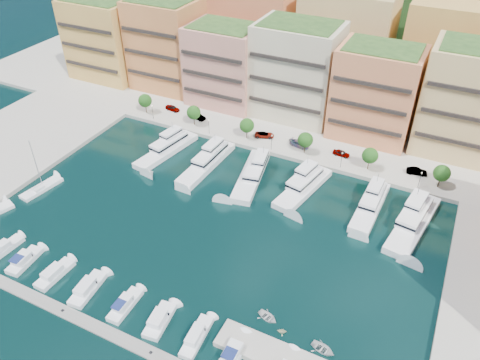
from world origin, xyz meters
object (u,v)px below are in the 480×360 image
(tender_2, at_px, (323,349))
(car_4, at_px, (341,153))
(cruiser_4, at_px, (125,305))
(lamppost_4, at_px, (421,177))
(cruiser_3, at_px, (88,289))
(yacht_1, at_px, (168,148))
(tree_5, at_px, (442,173))
(cruiser_1, at_px, (24,261))
(yacht_2, at_px, (208,160))
(tender_0, at_px, (268,317))
(lamppost_2, at_px, (272,140))
(cruiser_6, at_px, (196,337))
(tree_4, at_px, (370,156))
(car_3, at_px, (299,144))
(tree_3, at_px, (305,140))
(tree_2, at_px, (247,126))
(tree_0, at_px, (145,101))
(tender_1, at_px, (282,331))
(yacht_6, at_px, (414,220))
(car_2, at_px, (264,135))
(cruiser_7, at_px, (233,353))
(cruiser_0, at_px, (1,251))
(yacht_3, at_px, (253,173))
(lamppost_0, at_px, (152,110))
(lamppost_3, at_px, (342,157))
(yacht_5, at_px, (371,203))
(tree_1, at_px, (194,112))
(yacht_4, at_px, (304,185))
(sailboat_1, at_px, (42,189))
(car_1, at_px, (197,116))
(cruiser_2, at_px, (55,274))
(cruiser_5, at_px, (159,321))
(car_0, at_px, (173,108))

(tender_2, height_order, car_4, car_4)
(car_4, bearing_deg, cruiser_4, 165.82)
(lamppost_4, xyz_separation_m, cruiser_3, (-47.25, -55.79, -3.28))
(lamppost_4, bearing_deg, yacht_1, -169.30)
(tree_5, height_order, cruiser_1, tree_5)
(yacht_2, relative_size, tender_0, 5.77)
(cruiser_4, bearing_deg, tree_5, 53.43)
(lamppost_2, relative_size, tender_2, 1.08)
(cruiser_6, height_order, tender_2, cruiser_6)
(tree_4, bearing_deg, car_3, 173.18)
(cruiser_1, bearing_deg, tree_3, 59.26)
(yacht_1, bearing_deg, tree_2, 40.87)
(tree_0, xyz_separation_m, tender_1, (62.79, -50.89, -4.32))
(car_3, bearing_deg, tree_0, 104.10)
(yacht_6, distance_m, car_2, 44.54)
(lamppost_4, relative_size, cruiser_7, 0.57)
(tree_5, bearing_deg, cruiser_0, -141.32)
(yacht_3, xyz_separation_m, car_2, (-4.20, 16.34, 0.48))
(cruiser_1, bearing_deg, yacht_2, 71.44)
(lamppost_0, xyz_separation_m, car_2, (31.99, 4.78, -2.13))
(lamppost_3, relative_size, cruiser_0, 0.47)
(tree_3, height_order, yacht_1, tree_3)
(cruiser_7, bearing_deg, yacht_5, 77.15)
(lamppost_3, distance_m, yacht_6, 22.84)
(tree_2, bearing_deg, cruiser_6, -71.87)
(lamppost_3, relative_size, tender_1, 2.64)
(tender_0, bearing_deg, tree_1, 58.77)
(yacht_4, relative_size, yacht_5, 1.04)
(lamppost_2, bearing_deg, lamppost_0, 180.00)
(tree_5, bearing_deg, lamppost_0, -178.27)
(cruiser_7, distance_m, sailboat_1, 61.20)
(yacht_5, relative_size, car_1, 3.71)
(yacht_5, bearing_deg, cruiser_2, -136.10)
(lamppost_2, xyz_separation_m, lamppost_4, (36.00, 0.00, 0.00))
(tree_5, xyz_separation_m, lamppost_2, (-40.00, -2.30, -0.92))
(yacht_1, xyz_separation_m, cruiser_6, (34.71, -44.50, -0.54))
(lamppost_4, height_order, sailboat_1, sailboat_1)
(tender_1, distance_m, car_1, 72.12)
(tree_1, relative_size, lamppost_2, 1.35)
(cruiser_4, relative_size, cruiser_5, 1.00)
(lamppost_0, distance_m, yacht_2, 27.06)
(cruiser_2, xyz_separation_m, sailboat_1, (-21.76, 18.33, -0.24))
(tree_3, height_order, lamppost_4, tree_3)
(tree_5, bearing_deg, sailboat_1, -153.79)
(lamppost_2, xyz_separation_m, car_0, (-33.89, 6.66, -2.06))
(cruiser_7, bearing_deg, tree_1, 125.63)
(tender_1, relative_size, car_4, 0.38)
(tree_0, xyz_separation_m, tree_5, (80.00, 0.00, 0.00))
(tree_4, xyz_separation_m, lamppost_3, (-6.00, -2.30, -0.92))
(tree_0, xyz_separation_m, yacht_5, (67.94, -12.92, -3.53))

